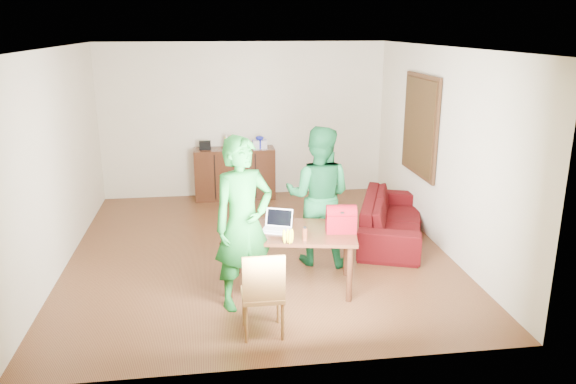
{
  "coord_description": "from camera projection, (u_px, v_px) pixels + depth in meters",
  "views": [
    {
      "loc": [
        -0.59,
        -7.12,
        2.96
      ],
      "look_at": [
        0.27,
        -0.94,
        1.1
      ],
      "focal_mm": 35.0,
      "sensor_mm": 36.0,
      "label": 1
    }
  ],
  "objects": [
    {
      "name": "sofa",
      "position": [
        392.0,
        218.0,
        8.07
      ],
      "size": [
        1.5,
        2.25,
        0.61
      ],
      "primitive_type": "imported",
      "rotation": [
        0.0,
        0.0,
        1.21
      ],
      "color": "#35060E",
      "rests_on": "ground"
    },
    {
      "name": "person_far",
      "position": [
        318.0,
        196.0,
        7.09
      ],
      "size": [
        1.04,
        0.93,
        1.78
      ],
      "primitive_type": "imported",
      "rotation": [
        0.0,
        0.0,
        2.79
      ],
      "color": "#125429",
      "rests_on": "ground"
    },
    {
      "name": "red_bag",
      "position": [
        341.0,
        221.0,
        6.36
      ],
      "size": [
        0.36,
        0.23,
        0.25
      ],
      "primitive_type": "cube",
      "rotation": [
        0.0,
        0.0,
        -0.12
      ],
      "color": "maroon",
      "rests_on": "table"
    },
    {
      "name": "room",
      "position": [
        257.0,
        155.0,
        7.43
      ],
      "size": [
        5.2,
        5.7,
        2.9
      ],
      "color": "#411D10",
      "rests_on": "ground"
    },
    {
      "name": "person_near",
      "position": [
        243.0,
        224.0,
        5.94
      ],
      "size": [
        0.81,
        0.69,
        1.89
      ],
      "primitive_type": "imported",
      "rotation": [
        0.0,
        0.0,
        0.42
      ],
      "color": "#155E1E",
      "rests_on": "ground"
    },
    {
      "name": "bottle",
      "position": [
        305.0,
        234.0,
        6.11
      ],
      "size": [
        0.07,
        0.07,
        0.16
      ],
      "primitive_type": "cylinder",
      "rotation": [
        0.0,
        0.0,
        -0.43
      ],
      "color": "#552513",
      "rests_on": "table"
    },
    {
      "name": "chair",
      "position": [
        263.0,
        310.0,
        5.55
      ],
      "size": [
        0.41,
        0.39,
        0.9
      ],
      "rotation": [
        0.0,
        0.0,
        0.0
      ],
      "color": "brown",
      "rests_on": "ground"
    },
    {
      "name": "table",
      "position": [
        290.0,
        237.0,
        6.46
      ],
      "size": [
        1.63,
        1.11,
        0.7
      ],
      "rotation": [
        0.0,
        0.0,
        -0.19
      ],
      "color": "black",
      "rests_on": "ground"
    },
    {
      "name": "laptop",
      "position": [
        276.0,
        228.0,
        6.4
      ],
      "size": [
        0.38,
        0.32,
        0.22
      ],
      "rotation": [
        0.0,
        0.0,
        -0.37
      ],
      "color": "white",
      "rests_on": "table"
    },
    {
      "name": "bananas",
      "position": [
        288.0,
        240.0,
        6.05
      ],
      "size": [
        0.17,
        0.12,
        0.06
      ],
      "primitive_type": null,
      "rotation": [
        0.0,
        0.0,
        -0.09
      ],
      "color": "yellow",
      "rests_on": "table"
    }
  ]
}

